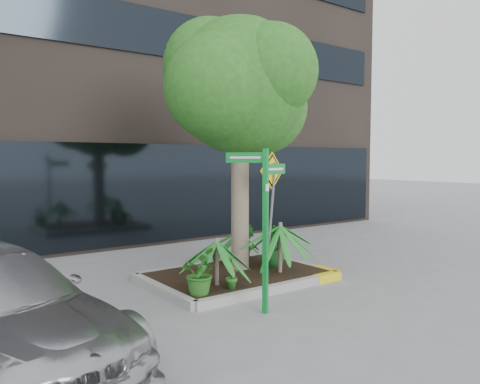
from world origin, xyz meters
TOP-DOWN VIEW (x-y plane):
  - ground at (0.00, 0.00)m, footprint 80.00×80.00m
  - planter at (0.23, 0.27)m, footprint 3.35×2.36m
  - tree at (0.43, 0.55)m, footprint 3.37×2.99m
  - palm_front at (0.87, -0.18)m, footprint 1.07×1.07m
  - palm_left at (-0.61, -0.21)m, footprint 0.91×0.91m
  - palm_back at (0.80, 1.08)m, footprint 0.73×0.73m
  - shrub_a at (-1.15, -0.49)m, footprint 0.86×0.86m
  - shrub_b at (1.12, 0.31)m, footprint 0.67×0.67m
  - shrub_c at (-0.54, -0.55)m, footprint 0.48×0.48m
  - shrub_d at (0.98, 1.08)m, footprint 0.50×0.50m
  - street_sign_post at (-0.58, -1.44)m, footprint 0.91×0.68m
  - cattle_sign at (0.64, -0.18)m, footprint 0.69×0.24m

SIDE VIEW (x-z plane):
  - ground at x=0.00m, z-range 0.00..0.00m
  - planter at x=0.23m, z-range 0.03..0.18m
  - shrub_c at x=-0.54m, z-range 0.15..0.79m
  - shrub_a at x=-1.15m, z-range 0.15..0.85m
  - shrub_d at x=0.98m, z-range 0.15..0.96m
  - shrub_b at x=1.12m, z-range 0.15..1.00m
  - palm_back at x=0.80m, z-range 0.35..1.17m
  - palm_left at x=-0.61m, z-range 0.40..1.41m
  - palm_front at x=0.87m, z-range 0.45..1.64m
  - street_sign_post at x=-0.58m, z-range 0.29..2.74m
  - cattle_sign at x=0.64m, z-range 0.55..2.84m
  - tree at x=0.43m, z-range 1.16..6.22m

